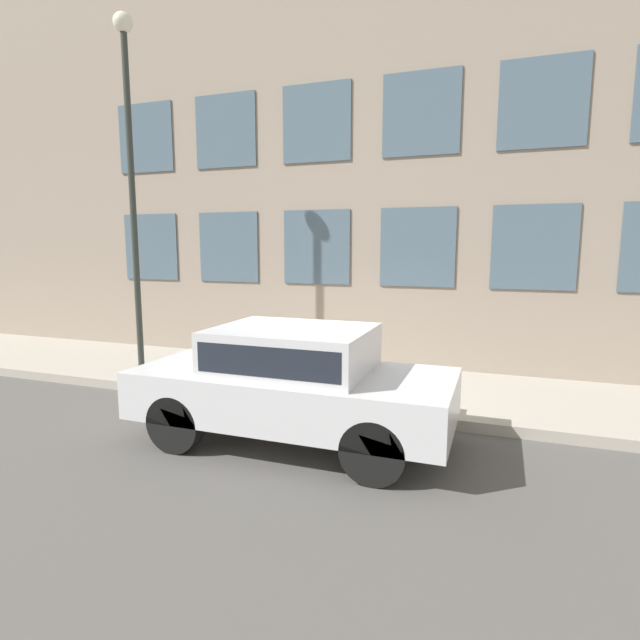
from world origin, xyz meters
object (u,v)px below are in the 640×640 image
Objects in this scene: fire_hydrant at (305,375)px; parked_car_silver_near at (293,379)px; person at (335,354)px; street_lamp at (131,162)px.

fire_hydrant is 1.65m from parked_car_silver_near.
parked_car_silver_near is (-1.54, -0.44, 0.38)m from fire_hydrant.
person is (0.18, -0.48, 0.36)m from fire_hydrant.
parked_car_silver_near is at bearing -114.71° from street_lamp.
person is at bearing -1.36° from parked_car_silver_near.
person is 0.18× the size of street_lamp.
street_lamp is at bearing 65.29° from parked_car_silver_near.
person is at bearing -69.64° from fire_hydrant.
person is 1.72m from parked_car_silver_near.
street_lamp is (0.36, 3.68, 3.75)m from fire_hydrant.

